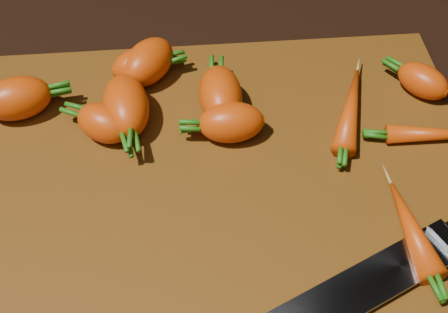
{
  "coord_description": "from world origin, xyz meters",
  "views": [
    {
      "loc": [
        -0.03,
        -0.38,
        0.48
      ],
      "look_at": [
        0.0,
        0.01,
        0.03
      ],
      "focal_mm": 50.0,
      "sensor_mm": 36.0,
      "label": 1
    }
  ],
  "objects": [
    {
      "name": "carrot_10",
      "position": [
        -0.07,
        0.15,
        0.03
      ],
      "size": [
        0.08,
        0.08,
        0.04
      ],
      "primitive_type": "ellipsoid",
      "rotation": [
        0.0,
        0.0,
        4.08
      ],
      "color": "#D04109",
      "rests_on": "cutting_board"
    },
    {
      "name": "carrot_9",
      "position": [
        0.16,
        -0.08,
        0.02
      ],
      "size": [
        0.03,
        0.1,
        0.03
      ],
      "primitive_type": "ellipsoid",
      "rotation": [
        0.0,
        0.0,
        1.66
      ],
      "color": "#D04109",
      "rests_on": "cutting_board"
    },
    {
      "name": "carrot_6",
      "position": [
        0.22,
        0.1,
        0.03
      ],
      "size": [
        0.06,
        0.07,
        0.03
      ],
      "primitive_type": "ellipsoid",
      "rotation": [
        0.0,
        0.0,
        2.3
      ],
      "color": "#D04109",
      "rests_on": "cutting_board"
    },
    {
      "name": "cutting_board",
      "position": [
        0.0,
        0.0,
        0.01
      ],
      "size": [
        0.5,
        0.4,
        0.01
      ],
      "primitive_type": "cube",
      "color": "brown",
      "rests_on": "ground"
    },
    {
      "name": "carrot_3",
      "position": [
        0.0,
        0.09,
        0.03
      ],
      "size": [
        0.05,
        0.08,
        0.04
      ],
      "primitive_type": "ellipsoid",
      "rotation": [
        0.0,
        0.0,
        1.59
      ],
      "color": "#D04109",
      "rests_on": "cutting_board"
    },
    {
      "name": "carrot_7",
      "position": [
        0.14,
        0.07,
        0.02
      ],
      "size": [
        0.06,
        0.12,
        0.02
      ],
      "primitive_type": "ellipsoid",
      "rotation": [
        0.0,
        0.0,
        1.23
      ],
      "color": "#D04109",
      "rests_on": "cutting_board"
    },
    {
      "name": "carrot_4",
      "position": [
        0.01,
        0.05,
        0.03
      ],
      "size": [
        0.07,
        0.04,
        0.04
      ],
      "primitive_type": "ellipsoid",
      "rotation": [
        0.0,
        0.0,
        3.15
      ],
      "color": "#D04109",
      "rests_on": "cutting_board"
    },
    {
      "name": "knife",
      "position": [
        0.1,
        -0.13,
        0.02
      ],
      "size": [
        0.33,
        0.18,
        0.02
      ],
      "rotation": [
        0.0,
        0.0,
        0.43
      ],
      "color": "gray",
      "rests_on": "cutting_board"
    },
    {
      "name": "carrot_8",
      "position": [
        0.22,
        0.03,
        0.02
      ],
      "size": [
        0.11,
        0.03,
        0.02
      ],
      "primitive_type": "ellipsoid",
      "rotation": [
        0.0,
        0.0,
        -0.09
      ],
      "color": "#D04109",
      "rests_on": "cutting_board"
    },
    {
      "name": "ground",
      "position": [
        0.0,
        0.0,
        -0.01
      ],
      "size": [
        2.0,
        2.0,
        0.01
      ],
      "primitive_type": "cube",
      "color": "black"
    },
    {
      "name": "carrot_0",
      "position": [
        -0.2,
        0.1,
        0.03
      ],
      "size": [
        0.08,
        0.06,
        0.04
      ],
      "primitive_type": "ellipsoid",
      "rotation": [
        0.0,
        0.0,
        0.25
      ],
      "color": "#D04109",
      "rests_on": "cutting_board"
    },
    {
      "name": "carrot_5",
      "position": [
        -0.08,
        0.15,
        0.03
      ],
      "size": [
        0.07,
        0.05,
        0.04
      ],
      "primitive_type": "ellipsoid",
      "rotation": [
        0.0,
        0.0,
        0.26
      ],
      "color": "#D04109",
      "rests_on": "cutting_board"
    },
    {
      "name": "carrot_2",
      "position": [
        -0.09,
        0.08,
        0.04
      ],
      "size": [
        0.06,
        0.09,
        0.05
      ],
      "primitive_type": "ellipsoid",
      "rotation": [
        0.0,
        0.0,
        -1.46
      ],
      "color": "#D04109",
      "rests_on": "cutting_board"
    },
    {
      "name": "carrot_1",
      "position": [
        -0.12,
        0.06,
        0.03
      ],
      "size": [
        0.07,
        0.06,
        0.04
      ],
      "primitive_type": "ellipsoid",
      "rotation": [
        0.0,
        0.0,
        2.56
      ],
      "color": "#D04109",
      "rests_on": "cutting_board"
    }
  ]
}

